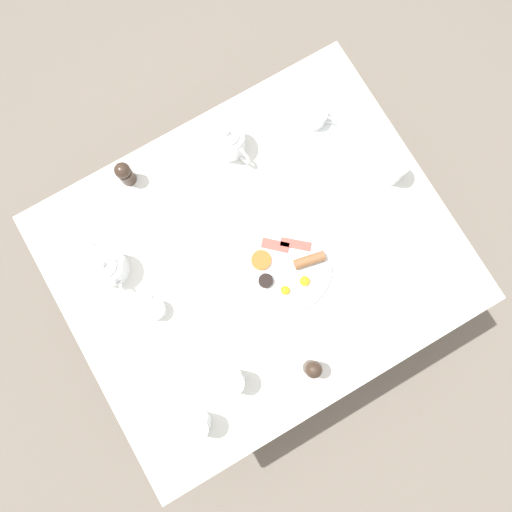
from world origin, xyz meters
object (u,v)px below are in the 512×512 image
at_px(breakfast_plate, 286,267).
at_px(teacup_with_saucer_left, 314,117).
at_px(wine_glass_spare, 394,170).
at_px(spoon_for_tea, 180,370).
at_px(water_glass_short, 198,426).
at_px(pepper_grinder, 125,173).
at_px(fork_by_plate, 188,244).
at_px(knife_by_plate, 335,192).
at_px(fork_spare, 384,240).
at_px(water_glass_tall, 233,382).
at_px(creamer_jug, 155,309).
at_px(teapot_far, 228,141).
at_px(napkin_folded, 436,293).
at_px(salt_grinder, 313,369).
at_px(teapot_near, 108,267).

xyz_separation_m(breakfast_plate, teacup_with_saucer_left, (0.38, -0.33, 0.02)).
height_order(wine_glass_spare, spoon_for_tea, wine_glass_spare).
xyz_separation_m(water_glass_short, pepper_grinder, (0.78, -0.17, -0.00)).
distance_m(breakfast_plate, water_glass_short, 0.54).
bearing_deg(wine_glass_spare, fork_by_plate, 79.21).
xyz_separation_m(knife_by_plate, fork_spare, (-0.21, -0.05, 0.00)).
relative_size(water_glass_tall, knife_by_plate, 0.57).
bearing_deg(teacup_with_saucer_left, water_glass_tall, 132.77).
bearing_deg(breakfast_plate, creamer_jug, 78.01).
distance_m(creamer_jug, fork_by_plate, 0.23).
distance_m(water_glass_tall, pepper_grinder, 0.72).
distance_m(water_glass_short, wine_glass_spare, 0.98).
distance_m(water_glass_tall, wine_glass_spare, 0.82).
distance_m(teacup_with_saucer_left, spoon_for_tea, 0.91).
xyz_separation_m(teacup_with_saucer_left, creamer_jug, (-0.29, 0.74, 0.00)).
bearing_deg(fork_spare, pepper_grinder, 46.01).
bearing_deg(spoon_for_tea, water_glass_tall, -130.08).
relative_size(water_glass_tall, pepper_grinder, 1.04).
bearing_deg(breakfast_plate, wine_glass_spare, -78.47).
distance_m(teapot_far, fork_spare, 0.59).
xyz_separation_m(water_glass_tall, fork_by_plate, (0.44, -0.08, -0.06)).
xyz_separation_m(teapot_far, napkin_folded, (-0.74, -0.32, -0.05)).
height_order(salt_grinder, napkin_folded, salt_grinder).
height_order(teapot_near, teapot_far, same).
relative_size(salt_grinder, fork_spare, 0.77).
height_order(napkin_folded, fork_spare, napkin_folded).
distance_m(teapot_near, wine_glass_spare, 0.94).
bearing_deg(water_glass_short, fork_spare, -75.95).
xyz_separation_m(creamer_jug, knife_by_plate, (0.04, -0.68, -0.02)).
relative_size(napkin_folded, fork_spare, 1.11).
relative_size(creamer_jug, knife_by_plate, 0.42).
bearing_deg(spoon_for_tea, water_glass_short, 172.97).
bearing_deg(pepper_grinder, spoon_for_tea, 166.21).
bearing_deg(teacup_with_saucer_left, spoon_for_tea, 122.25).
bearing_deg(wine_glass_spare, teacup_with_saucer_left, 22.39).
bearing_deg(salt_grinder, spoon_for_tea, 60.92).
distance_m(breakfast_plate, fork_spare, 0.32).
height_order(teapot_near, salt_grinder, teapot_near).
bearing_deg(fork_spare, water_glass_short, 104.05).
height_order(napkin_folded, spoon_for_tea, napkin_folded).
bearing_deg(wine_glass_spare, creamer_jug, 90.15).
xyz_separation_m(creamer_jug, pepper_grinder, (0.41, -0.12, 0.03)).
height_order(teacup_with_saucer_left, water_glass_short, water_glass_short).
bearing_deg(pepper_grinder, salt_grinder, -166.17).
bearing_deg(wine_glass_spare, teapot_far, 49.32).
bearing_deg(fork_by_plate, salt_grinder, -165.25).
relative_size(teacup_with_saucer_left, pepper_grinder, 1.39).
relative_size(water_glass_tall, salt_grinder, 1.04).
xyz_separation_m(water_glass_short, fork_by_plate, (0.49, -0.23, -0.06)).
height_order(wine_glass_spare, salt_grinder, salt_grinder).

